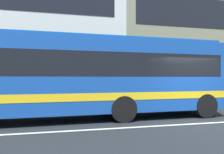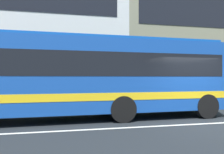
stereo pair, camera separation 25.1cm
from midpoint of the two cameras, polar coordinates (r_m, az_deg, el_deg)
name	(u,v)px [view 1 (the left image)]	position (r m, az deg, el deg)	size (l,w,h in m)	color
ground_plane	(206,123)	(9.23, 21.68, -10.66)	(160.00, 160.00, 0.00)	#21262A
lane_centre_line	(206,123)	(9.23, 21.68, -10.64)	(60.00, 0.16, 0.01)	silver
hedge_row_far	(204,98)	(15.68, 21.44, -5.00)	(21.69, 1.10, 0.74)	#356E25
apartment_block_right	(193,38)	(26.90, 19.31, 9.26)	(18.94, 10.97, 12.24)	gray
transit_bus	(100,75)	(9.54, -3.72, 0.61)	(10.63, 2.79, 3.30)	#16459B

